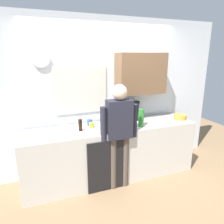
# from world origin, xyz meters

# --- Properties ---
(ground_plane) EXTENTS (8.00, 8.00, 0.00)m
(ground_plane) POSITION_xyz_m (0.00, 0.00, 0.00)
(ground_plane) COLOR #8C6D4C
(kitchen_counter) EXTENTS (2.79, 0.64, 0.89)m
(kitchen_counter) POSITION_xyz_m (0.00, 0.30, 0.44)
(kitchen_counter) COLOR beige
(kitchen_counter) RESTS_ON ground_plane
(dishwasher_panel) EXTENTS (0.56, 0.02, 0.80)m
(dishwasher_panel) POSITION_xyz_m (-0.22, -0.03, 0.40)
(dishwasher_panel) COLOR black
(dishwasher_panel) RESTS_ON ground_plane
(back_wall_assembly) EXTENTS (4.39, 0.42, 2.60)m
(back_wall_assembly) POSITION_xyz_m (0.07, 0.70, 1.36)
(back_wall_assembly) COLOR silver
(back_wall_assembly) RESTS_ON ground_plane
(coffee_maker) EXTENTS (0.20, 0.20, 0.33)m
(coffee_maker) POSITION_xyz_m (0.51, 0.54, 1.04)
(coffee_maker) COLOR black
(coffee_maker) RESTS_ON kitchen_counter
(bottle_dark_sauce) EXTENTS (0.06, 0.06, 0.18)m
(bottle_dark_sauce) POSITION_xyz_m (-0.51, 0.28, 0.98)
(bottle_dark_sauce) COLOR black
(bottle_dark_sauce) RESTS_ON kitchen_counter
(bottle_olive_oil) EXTENTS (0.06, 0.06, 0.25)m
(bottle_olive_oil) POSITION_xyz_m (-0.14, 0.09, 1.01)
(bottle_olive_oil) COLOR olive
(bottle_olive_oil) RESTS_ON kitchen_counter
(bottle_clear_soda) EXTENTS (0.09, 0.09, 0.28)m
(bottle_clear_soda) POSITION_xyz_m (0.44, 0.15, 1.03)
(bottle_clear_soda) COLOR #2D8C33
(bottle_clear_soda) RESTS_ON kitchen_counter
(cup_yellow_cup) EXTENTS (0.07, 0.07, 0.08)m
(cup_yellow_cup) POSITION_xyz_m (-0.32, 0.36, 0.93)
(cup_yellow_cup) COLOR yellow
(cup_yellow_cup) RESTS_ON kitchen_counter
(cup_white_mug) EXTENTS (0.08, 0.08, 0.09)m
(cup_white_mug) POSITION_xyz_m (-0.70, 0.42, 0.94)
(cup_white_mug) COLOR white
(cup_white_mug) RESTS_ON kitchen_counter
(cup_blue_mug) EXTENTS (0.08, 0.08, 0.10)m
(cup_blue_mug) POSITION_xyz_m (-0.32, 0.47, 0.94)
(cup_blue_mug) COLOR #3351B2
(cup_blue_mug) RESTS_ON kitchen_counter
(mixing_bowl) EXTENTS (0.22, 0.22, 0.08)m
(mixing_bowl) POSITION_xyz_m (1.27, 0.24, 0.93)
(mixing_bowl) COLOR orange
(mixing_bowl) RESTS_ON kitchen_counter
(dish_soap) EXTENTS (0.06, 0.06, 0.18)m
(dish_soap) POSITION_xyz_m (0.11, 0.16, 0.97)
(dish_soap) COLOR blue
(dish_soap) RESTS_ON kitchen_counter
(person_at_sink) EXTENTS (0.57, 0.22, 1.60)m
(person_at_sink) POSITION_xyz_m (0.00, 0.00, 0.95)
(person_at_sink) COLOR brown
(person_at_sink) RESTS_ON ground_plane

